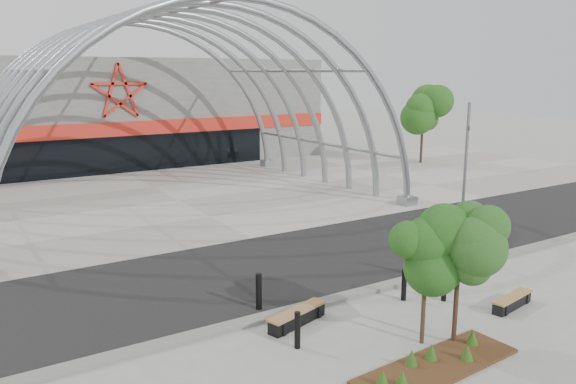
% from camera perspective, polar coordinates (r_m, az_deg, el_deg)
% --- Properties ---
extents(ground, '(140.00, 140.00, 0.00)m').
position_cam_1_polar(ground, '(18.60, 6.64, -10.08)').
color(ground, gray).
rests_on(ground, ground).
extents(road, '(140.00, 7.00, 0.02)m').
position_cam_1_polar(road, '(21.25, 0.72, -7.09)').
color(road, black).
rests_on(road, ground).
extents(forecourt, '(60.00, 17.00, 0.04)m').
position_cam_1_polar(forecourt, '(31.64, -11.09, -0.86)').
color(forecourt, '#9A948A').
rests_on(forecourt, ground).
extents(kerb, '(60.00, 0.50, 0.12)m').
position_cam_1_polar(kerb, '(18.39, 7.13, -10.14)').
color(kerb, slate).
rests_on(kerb, ground).
extents(arena_building, '(34.00, 15.24, 8.00)m').
position_cam_1_polar(arena_building, '(48.17, -19.06, 7.87)').
color(arena_building, slate).
rests_on(arena_building, ground).
extents(vault_canopy, '(20.80, 15.80, 20.36)m').
position_cam_1_polar(vault_canopy, '(31.64, -11.09, -0.87)').
color(vault_canopy, '#90959A').
rests_on(vault_canopy, ground).
extents(planting_bed, '(4.62, 1.67, 0.48)m').
position_cam_1_polar(planting_bed, '(14.56, 14.69, -16.52)').
color(planting_bed, '#3F2713').
rests_on(planting_bed, ground).
extents(signal_pole, '(0.15, 0.77, 5.51)m').
position_cam_1_polar(signal_pole, '(30.12, 17.65, 3.68)').
color(signal_pole, slate).
rests_on(signal_pole, ground).
extents(street_tree_0, '(1.59, 1.59, 3.64)m').
position_cam_1_polar(street_tree_0, '(14.75, 13.91, -5.55)').
color(street_tree_0, '#332616').
rests_on(street_tree_0, ground).
extents(street_tree_1, '(1.56, 1.56, 3.70)m').
position_cam_1_polar(street_tree_1, '(14.94, 17.04, -5.32)').
color(street_tree_1, black).
rests_on(street_tree_1, ground).
extents(bench_0, '(2.13, 1.03, 0.44)m').
position_cam_1_polar(bench_0, '(16.22, 0.94, -12.61)').
color(bench_0, black).
rests_on(bench_0, ground).
extents(bench_1, '(1.87, 0.71, 0.38)m').
position_cam_1_polar(bench_1, '(18.56, 21.81, -10.33)').
color(bench_1, black).
rests_on(bench_1, ground).
extents(bollard_0, '(0.18, 0.18, 1.14)m').
position_cam_1_polar(bollard_0, '(17.03, -2.99, -10.08)').
color(bollard_0, black).
rests_on(bollard_0, ground).
extents(bollard_1, '(0.16, 0.16, 0.99)m').
position_cam_1_polar(bollard_1, '(14.85, 0.96, -13.86)').
color(bollard_1, black).
rests_on(bollard_1, ground).
extents(bollard_2, '(0.16, 0.16, 1.01)m').
position_cam_1_polar(bollard_2, '(18.07, 11.70, -9.22)').
color(bollard_2, black).
rests_on(bollard_2, ground).
extents(bollard_3, '(0.16, 0.16, 0.99)m').
position_cam_1_polar(bollard_3, '(18.31, 15.60, -9.16)').
color(bollard_3, black).
rests_on(bollard_3, ground).
extents(bollard_4, '(0.17, 0.17, 1.09)m').
position_cam_1_polar(bollard_4, '(20.26, 12.41, -6.75)').
color(bollard_4, black).
rests_on(bollard_4, ground).
extents(bg_tree_1, '(2.70, 2.70, 5.91)m').
position_cam_1_polar(bg_tree_1, '(44.80, 13.58, 8.25)').
color(bg_tree_1, black).
rests_on(bg_tree_1, ground).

